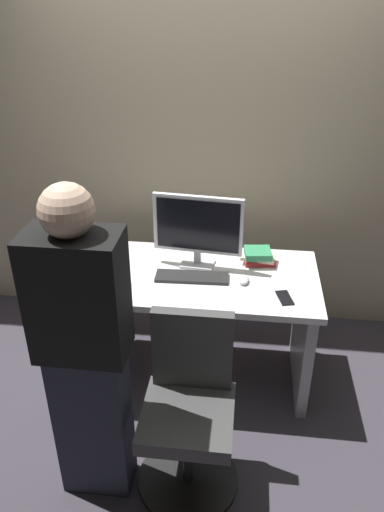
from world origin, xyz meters
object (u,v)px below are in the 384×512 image
(desk, at_px, (193,306))
(book_stack, at_px, (258,256))
(cup_by_monitor, at_px, (117,252))
(cell_phone, at_px, (285,298))
(person_at_desk, at_px, (85,353))
(cup_near_keyboard, at_px, (120,276))
(keyboard, at_px, (192,277))
(monitor, at_px, (198,228))
(mouse, at_px, (244,280))
(office_chair, at_px, (189,413))

(desk, height_order, book_stack, book_stack)
(cup_by_monitor, distance_m, cell_phone, 1.09)
(person_at_desk, height_order, cup_by_monitor, person_at_desk)
(cup_near_keyboard, relative_size, book_stack, 0.45)
(person_at_desk, distance_m, keyboard, 0.91)
(desk, bearing_deg, cup_near_keyboard, -159.32)
(monitor, xyz_separation_m, cup_by_monitor, (-0.51, 0.03, -0.22))
(monitor, xyz_separation_m, mouse, (0.29, -0.17, -0.24))
(person_at_desk, xyz_separation_m, monitor, (0.40, 0.98, 0.18))
(desk, distance_m, book_stack, 0.51)
(keyboard, relative_size, cell_phone, 2.99)
(cup_by_monitor, bearing_deg, cup_near_keyboard, -73.27)
(desk, height_order, cell_phone, cell_phone)
(desk, relative_size, person_at_desk, 0.91)
(book_stack, xyz_separation_m, cell_phone, (0.15, -0.38, -0.04))
(keyboard, height_order, cell_phone, keyboard)
(monitor, bearing_deg, desk, -97.96)
(office_chair, bearing_deg, person_at_desk, -168.38)
(cup_near_keyboard, bearing_deg, monitor, 31.94)
(person_at_desk, bearing_deg, cell_phone, 36.32)
(keyboard, distance_m, mouse, 0.31)
(monitor, relative_size, mouse, 5.40)
(keyboard, relative_size, cup_near_keyboard, 4.33)
(keyboard, bearing_deg, monitor, 82.00)
(book_stack, distance_m, cell_phone, 0.41)
(cup_near_keyboard, xyz_separation_m, cup_by_monitor, (-0.09, 0.30, -0.01))
(desk, relative_size, cup_by_monitor, 18.15)
(keyboard, height_order, cup_near_keyboard, cup_near_keyboard)
(cup_by_monitor, bearing_deg, book_stack, 2.62)
(person_at_desk, height_order, book_stack, person_at_desk)
(person_at_desk, xyz_separation_m, cup_by_monitor, (-0.12, 1.02, -0.04))
(person_at_desk, relative_size, cell_phone, 11.38)
(person_at_desk, distance_m, mouse, 1.07)
(person_at_desk, relative_size, mouse, 16.39)
(desk, relative_size, keyboard, 3.48)
(keyboard, xyz_separation_m, mouse, (0.31, -0.00, 0.01))
(person_at_desk, bearing_deg, book_stack, 53.98)
(office_chair, relative_size, mouse, 9.40)
(cup_by_monitor, relative_size, book_stack, 0.37)
(monitor, bearing_deg, office_chair, -86.29)
(monitor, bearing_deg, mouse, -30.02)
(person_at_desk, height_order, keyboard, person_at_desk)
(office_chair, height_order, monitor, monitor)
(keyboard, relative_size, book_stack, 1.93)
(cell_phone, bearing_deg, mouse, 133.24)
(keyboard, height_order, book_stack, book_stack)
(desk, xyz_separation_m, keyboard, (-0.00, -0.05, 0.24))
(cup_near_keyboard, bearing_deg, keyboard, 14.07)
(mouse, bearing_deg, book_stack, 70.84)
(office_chair, distance_m, cup_by_monitor, 1.15)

